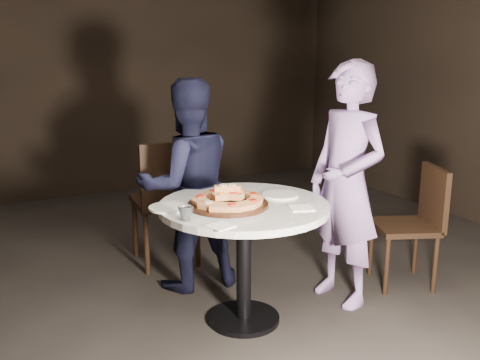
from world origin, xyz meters
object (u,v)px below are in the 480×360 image
object	(u,v)px
table	(244,226)
diner_teal	(346,185)
water_glass	(186,213)
diner_navy	(187,186)
chair_right	(417,217)
serving_board	(228,204)
chair_far	(168,195)
focaccia_pile	(228,197)

from	to	relation	value
table	diner_teal	world-z (taller)	diner_teal
water_glass	diner_navy	world-z (taller)	diner_navy
table	diner_navy	bearing A→B (deg)	98.72
chair_right	diner_teal	xyz separation A→B (m)	(-0.61, 0.03, 0.30)
table	serving_board	xyz separation A→B (m)	(-0.11, -0.01, 0.15)
chair_far	diner_teal	xyz separation A→B (m)	(0.83, -1.06, 0.22)
focaccia_pile	chair_far	bearing A→B (deg)	90.06
diner_navy	diner_teal	xyz separation A→B (m)	(0.82, -0.68, 0.06)
diner_navy	focaccia_pile	bearing A→B (deg)	93.59
water_glass	chair_right	xyz separation A→B (m)	(1.75, 0.07, -0.30)
table	chair_far	distance (m)	1.04
serving_board	focaccia_pile	xyz separation A→B (m)	(0.00, 0.00, 0.04)
diner_navy	serving_board	bearing A→B (deg)	93.36
chair_far	diner_navy	distance (m)	0.41
chair_far	diner_navy	bearing A→B (deg)	95.58
chair_far	diner_navy	world-z (taller)	diner_navy
table	diner_teal	distance (m)	0.75
water_glass	chair_far	bearing A→B (deg)	75.04
table	chair_right	size ratio (longest dim) A/B	1.40
table	diner_navy	world-z (taller)	diner_navy
table	diner_navy	distance (m)	0.66
focaccia_pile	diner_navy	size ratio (longest dim) A/B	0.29
chair_far	diner_teal	size ratio (longest dim) A/B	0.63
table	water_glass	xyz separation A→B (m)	(-0.42, -0.14, 0.18)
water_glass	diner_navy	xyz separation A→B (m)	(0.32, 0.79, -0.07)
chair_far	diner_teal	bearing A→B (deg)	132.53
focaccia_pile	water_glass	bearing A→B (deg)	-157.39
water_glass	chair_right	bearing A→B (deg)	2.45
serving_board	focaccia_pile	distance (m)	0.04
table	focaccia_pile	bearing A→B (deg)	-174.88
diner_teal	table	bearing A→B (deg)	-100.69
focaccia_pile	chair_right	distance (m)	1.47
water_glass	diner_teal	xyz separation A→B (m)	(1.14, 0.11, -0.00)
table	chair_right	world-z (taller)	chair_right
chair_far	diner_teal	world-z (taller)	diner_teal
serving_board	diner_navy	size ratio (longest dim) A/B	0.32
chair_right	diner_teal	size ratio (longest dim) A/B	0.54
diner_navy	chair_right	bearing A→B (deg)	157.70
focaccia_pile	chair_far	xyz separation A→B (m)	(-0.00, 1.04, -0.24)
water_glass	chair_far	distance (m)	1.23
water_glass	chair_far	world-z (taller)	chair_far
water_glass	diner_teal	size ratio (longest dim) A/B	0.05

